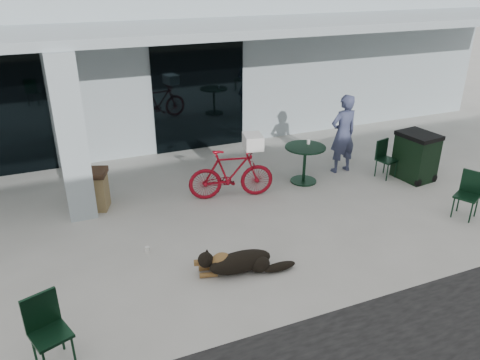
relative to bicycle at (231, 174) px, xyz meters
name	(u,v)px	position (x,y,z in m)	size (l,w,h in m)	color
ground	(193,259)	(-1.45, -1.90, -0.53)	(80.00, 80.00, 0.00)	beige
building	(104,47)	(-1.45, 6.60, 1.72)	(22.00, 7.00, 4.50)	#A1B0B6
storefront_glass_right	(199,98)	(0.35, 3.08, 0.82)	(2.40, 0.06, 2.70)	black
column	(72,139)	(-2.95, 0.40, 1.03)	(0.50, 0.50, 3.12)	#A1B0B6
overhang	(132,32)	(-1.45, 1.70, 2.68)	(22.00, 2.80, 0.18)	#A1B0B6
bicycle	(231,174)	(0.00, 0.00, 0.00)	(0.50, 1.77, 1.06)	maroon
laundry_basket	(253,142)	(0.44, -0.09, 0.67)	(0.48, 0.36, 0.29)	white
dog	(240,261)	(-0.85, -2.51, -0.33)	(1.19, 0.40, 0.40)	black
cup_near_dog	(147,249)	(-2.09, -1.39, -0.48)	(0.08, 0.08, 0.10)	white
cafe_chair_near	(50,334)	(-3.65, -3.40, -0.06)	(0.42, 0.46, 0.93)	black
cafe_table_far	(304,164)	(1.79, 0.10, -0.11)	(0.89, 0.89, 0.84)	black
cafe_chair_far_a	(387,159)	(3.65, -0.40, -0.10)	(0.39, 0.43, 0.86)	black
cafe_chair_far_b	(467,196)	(3.81, -2.53, -0.08)	(0.41, 0.45, 0.90)	black
person	(343,134)	(2.89, 0.30, 0.39)	(0.67, 0.44, 1.84)	#3A4163
cup_on_table	(308,142)	(1.93, 0.22, 0.36)	(0.07, 0.07, 0.10)	white
trash_receptacle	(96,189)	(-2.65, 0.57, -0.12)	(0.48, 0.48, 0.82)	olive
wheeled_bin	(416,156)	(4.18, -0.70, 0.01)	(0.66, 0.84, 1.07)	black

